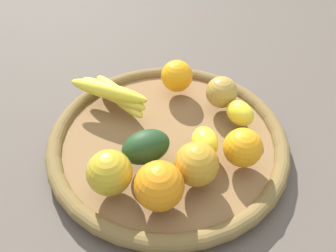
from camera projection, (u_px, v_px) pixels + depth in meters
The scene contains 12 objects.
ground_plane at pixel (168, 147), 0.69m from camera, with size 2.40×2.40×0.00m, color brown.
basket at pixel (168, 141), 0.68m from camera, with size 0.47×0.47×0.04m.
apple_0 at pixel (222, 92), 0.71m from camera, with size 0.07×0.07×0.07m, color #AE8A38.
avocado at pixel (146, 147), 0.60m from camera, with size 0.09×0.06×0.06m, color #1D3B1B.
orange_2 at pixel (243, 148), 0.59m from camera, with size 0.07×0.07×0.07m, color orange.
banana_bunch at pixel (113, 93), 0.71m from camera, with size 0.17×0.14×0.06m.
apple_2 at pixel (109, 173), 0.55m from camera, with size 0.08×0.08×0.08m, color gold.
orange_0 at pixel (159, 186), 0.53m from camera, with size 0.08×0.08×0.08m, color orange.
lemon_0 at pixel (205, 142), 0.62m from camera, with size 0.06×0.05×0.05m, color yellow.
lemon_1 at pixel (240, 113), 0.68m from camera, with size 0.06×0.05×0.05m, color yellow.
orange_1 at pixel (179, 76), 0.74m from camera, with size 0.07×0.07×0.07m, color orange.
apple_1 at pixel (196, 164), 0.56m from camera, with size 0.07×0.07×0.07m, color #BF8A23.
Camera 1 is at (-0.06, 0.47, 0.51)m, focal length 36.88 mm.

